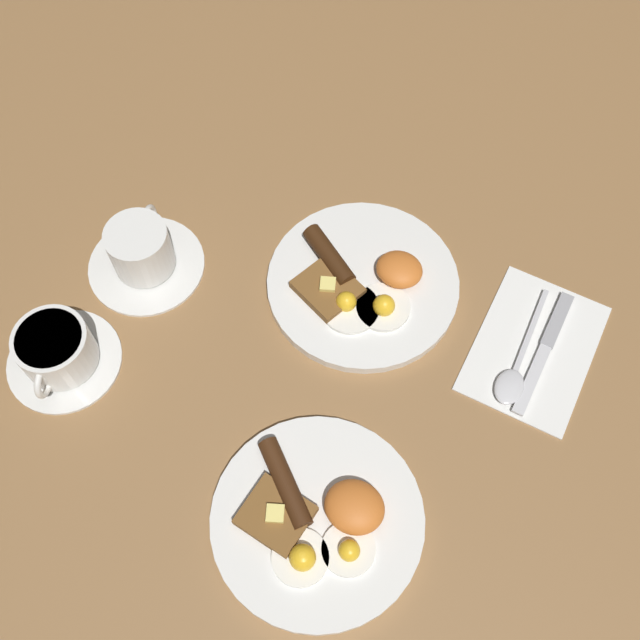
# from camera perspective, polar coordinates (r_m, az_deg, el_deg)

# --- Properties ---
(ground_plane) EXTENTS (3.00, 3.00, 0.00)m
(ground_plane) POSITION_cam_1_polar(r_m,az_deg,el_deg) (1.00, 3.26, 2.56)
(ground_plane) COLOR olive
(breakfast_plate_near) EXTENTS (0.25, 0.25, 0.04)m
(breakfast_plate_near) POSITION_cam_1_polar(r_m,az_deg,el_deg) (0.99, 3.23, 2.80)
(breakfast_plate_near) COLOR white
(breakfast_plate_near) RESTS_ON ground_plane
(breakfast_plate_far) EXTENTS (0.24, 0.24, 0.05)m
(breakfast_plate_far) POSITION_cam_1_polar(r_m,az_deg,el_deg) (0.87, -0.18, -14.91)
(breakfast_plate_far) COLOR white
(breakfast_plate_far) RESTS_ON ground_plane
(teacup_near) EXTENTS (0.16, 0.16, 0.08)m
(teacup_near) POSITION_cam_1_polar(r_m,az_deg,el_deg) (1.02, -13.40, 5.02)
(teacup_near) COLOR white
(teacup_near) RESTS_ON ground_plane
(teacup_far) EXTENTS (0.15, 0.15, 0.07)m
(teacup_far) POSITION_cam_1_polar(r_m,az_deg,el_deg) (0.98, -19.37, -2.30)
(teacup_far) COLOR white
(teacup_far) RESTS_ON ground_plane
(napkin) EXTENTS (0.16, 0.21, 0.01)m
(napkin) POSITION_cam_1_polar(r_m,az_deg,el_deg) (0.99, 15.94, -2.23)
(napkin) COLOR white
(napkin) RESTS_ON ground_plane
(knife) EXTENTS (0.03, 0.19, 0.01)m
(knife) POSITION_cam_1_polar(r_m,az_deg,el_deg) (1.00, 16.87, -1.84)
(knife) COLOR silver
(knife) RESTS_ON napkin
(spoon) EXTENTS (0.04, 0.18, 0.01)m
(spoon) POSITION_cam_1_polar(r_m,az_deg,el_deg) (0.97, 14.55, -4.06)
(spoon) COLOR silver
(spoon) RESTS_ON napkin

